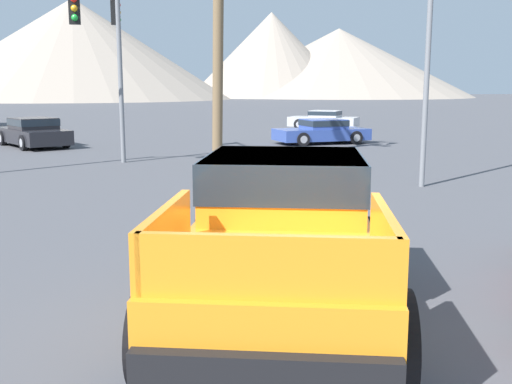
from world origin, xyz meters
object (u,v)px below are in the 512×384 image
parked_car_silver (324,120)px  traffic_light_main (20,41)px  parked_car_blue (322,131)px  orange_pickup_truck (282,228)px  traffic_light_crosswalk (118,41)px  parked_car_dark (33,132)px

parked_car_silver → traffic_light_main: size_ratio=0.77×
parked_car_blue → parked_car_silver: parked_car_silver is taller
orange_pickup_truck → parked_car_silver: orange_pickup_truck is taller
traffic_light_crosswalk → traffic_light_main: bearing=134.0°
traffic_light_crosswalk → orange_pickup_truck: bearing=-176.5°
parked_car_silver → traffic_light_crosswalk: traffic_light_crosswalk is taller
parked_car_dark → parked_car_silver: (16.20, 6.54, -0.05)m
parked_car_blue → parked_car_dark: bearing=77.1°
parked_car_blue → traffic_light_crosswalk: traffic_light_crosswalk is taller
parked_car_dark → traffic_light_main: size_ratio=0.87×
parked_car_silver → traffic_light_main: bearing=170.2°
parked_car_dark → traffic_light_crosswalk: traffic_light_crosswalk is taller
orange_pickup_truck → parked_car_dark: 21.99m
orange_pickup_truck → parked_car_dark: (-4.46, 21.53, -0.40)m
orange_pickup_truck → parked_car_silver: bearing=87.8°
traffic_light_main → orange_pickup_truck: bearing=-73.4°
parked_car_dark → traffic_light_main: (0.53, -8.34, 3.29)m
parked_car_blue → traffic_light_crosswalk: (-9.20, -3.51, 3.64)m
parked_car_dark → parked_car_silver: 17.47m
parked_car_dark → traffic_light_crosswalk: size_ratio=0.81×
orange_pickup_truck → traffic_light_main: (-3.94, 13.18, 2.88)m
parked_car_silver → traffic_light_crosswalk: size_ratio=0.71×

